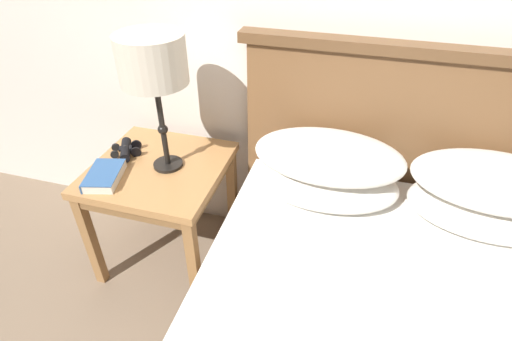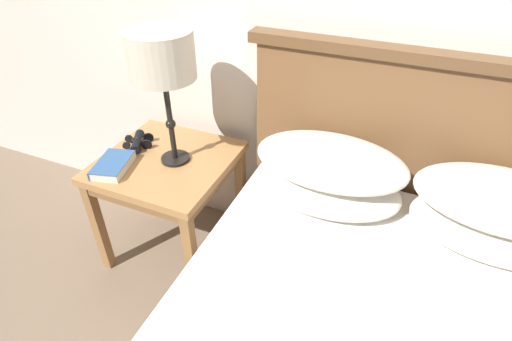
{
  "view_description": "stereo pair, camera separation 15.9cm",
  "coord_description": "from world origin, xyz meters",
  "px_view_note": "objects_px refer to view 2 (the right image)",
  "views": [
    {
      "loc": [
        0.14,
        -0.56,
        1.59
      ],
      "look_at": [
        -0.22,
        0.69,
        0.66
      ],
      "focal_mm": 28.0,
      "sensor_mm": 36.0,
      "label": 1
    },
    {
      "loc": [
        0.29,
        -0.5,
        1.59
      ],
      "look_at": [
        -0.22,
        0.69,
        0.66
      ],
      "focal_mm": 28.0,
      "sensor_mm": 36.0,
      "label": 2
    }
  ],
  "objects_px": {
    "table_lamp": "(161,59)",
    "book_on_nightstand": "(113,165)",
    "binoculars_pair": "(138,141)",
    "nightstand": "(168,172)"
  },
  "relations": [
    {
      "from": "table_lamp",
      "to": "book_on_nightstand",
      "type": "xyz_separation_m",
      "value": [
        -0.21,
        -0.17,
        -0.45
      ]
    },
    {
      "from": "book_on_nightstand",
      "to": "binoculars_pair",
      "type": "distance_m",
      "value": 0.21
    },
    {
      "from": "nightstand",
      "to": "table_lamp",
      "type": "height_order",
      "value": "table_lamp"
    },
    {
      "from": "table_lamp",
      "to": "book_on_nightstand",
      "type": "distance_m",
      "value": 0.53
    },
    {
      "from": "nightstand",
      "to": "binoculars_pair",
      "type": "bearing_deg",
      "value": 165.41
    },
    {
      "from": "table_lamp",
      "to": "book_on_nightstand",
      "type": "bearing_deg",
      "value": -141.2
    },
    {
      "from": "table_lamp",
      "to": "binoculars_pair",
      "type": "xyz_separation_m",
      "value": [
        -0.23,
        0.04,
        -0.45
      ]
    },
    {
      "from": "binoculars_pair",
      "to": "book_on_nightstand",
      "type": "bearing_deg",
      "value": -85.27
    },
    {
      "from": "nightstand",
      "to": "book_on_nightstand",
      "type": "distance_m",
      "value": 0.25
    },
    {
      "from": "book_on_nightstand",
      "to": "binoculars_pair",
      "type": "xyz_separation_m",
      "value": [
        -0.02,
        0.21,
        0.0
      ]
    }
  ]
}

